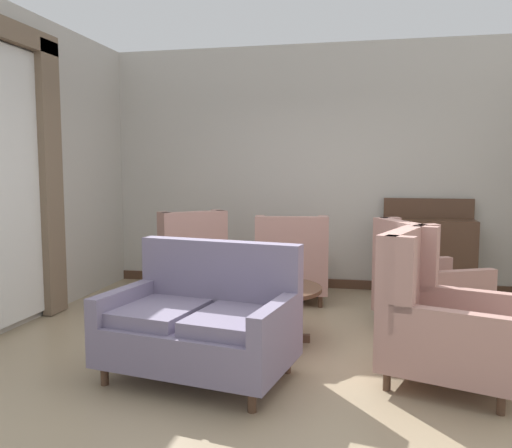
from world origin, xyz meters
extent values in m
plane|color=#9E896B|center=(0.00, 0.00, 0.00)|extent=(7.88, 7.88, 0.00)
cube|color=#BCB7AD|center=(0.00, 2.72, 1.59)|extent=(5.79, 0.08, 3.17)
cube|color=#BCB7AD|center=(-2.82, 0.82, 1.59)|extent=(0.08, 3.80, 3.17)
cube|color=#4C3323|center=(0.00, 2.66, 0.06)|extent=(5.63, 0.03, 0.12)
cube|color=#75604C|center=(-2.70, 0.82, 1.46)|extent=(0.10, 0.32, 2.89)
cylinder|color=#4C3323|center=(-0.22, 0.37, 0.49)|extent=(0.93, 0.93, 0.03)
cylinder|color=#4C3323|center=(-0.22, 0.37, 0.26)|extent=(0.10, 0.10, 0.42)
cube|color=#4C3323|center=(0.00, 0.38, 0.04)|extent=(0.28, 0.07, 0.07)
cube|color=#4C3323|center=(-0.32, 0.57, 0.04)|extent=(0.18, 0.28, 0.07)
cube|color=#4C3323|center=(-0.32, 0.17, 0.04)|extent=(0.18, 0.28, 0.07)
cylinder|color=#4C7A66|center=(-0.24, 0.36, 0.52)|extent=(0.09, 0.09, 0.02)
ellipsoid|color=#4C7A66|center=(-0.24, 0.36, 0.65)|extent=(0.16, 0.16, 0.23)
cylinder|color=#4C7A66|center=(-0.24, 0.36, 0.81)|extent=(0.06, 0.06, 0.10)
torus|color=#4C7A66|center=(-0.24, 0.36, 0.87)|extent=(0.10, 0.10, 0.02)
cube|color=slate|center=(-0.59, -0.61, 0.29)|extent=(1.50, 1.10, 0.30)
cube|color=slate|center=(-0.53, -0.25, 0.72)|extent=(1.37, 0.38, 0.56)
cube|color=slate|center=(-0.90, -0.60, 0.49)|extent=(0.66, 0.76, 0.10)
cube|color=slate|center=(-0.31, -0.71, 0.49)|extent=(0.66, 0.76, 0.10)
cube|color=slate|center=(-1.22, -0.55, 0.54)|extent=(0.25, 0.78, 0.21)
cube|color=slate|center=(0.01, -0.77, 0.54)|extent=(0.25, 0.78, 0.21)
cylinder|color=#4C3323|center=(-1.23, -0.86, 0.07)|extent=(0.06, 0.06, 0.14)
cylinder|color=#4C3323|center=(-0.08, -1.07, 0.07)|extent=(0.06, 0.06, 0.14)
cylinder|color=#4C3323|center=(-1.10, -0.16, 0.07)|extent=(0.06, 0.06, 0.14)
cylinder|color=#4C3323|center=(0.04, -0.37, 0.07)|extent=(0.06, 0.06, 0.14)
cube|color=tan|center=(1.24, 0.97, 0.29)|extent=(1.12, 1.08, 0.30)
cube|color=tan|center=(0.92, 0.81, 0.77)|extent=(0.46, 0.76, 0.64)
cube|color=tan|center=(1.15, 0.55, 0.84)|extent=(0.22, 0.18, 0.49)
cube|color=tan|center=(0.85, 1.16, 0.84)|extent=(0.22, 0.18, 0.49)
cube|color=tan|center=(1.44, 0.69, 0.55)|extent=(0.73, 0.42, 0.21)
cube|color=tan|center=(1.14, 1.30, 0.55)|extent=(0.73, 0.42, 0.21)
cylinder|color=#4C3323|center=(1.70, 0.85, 0.07)|extent=(0.06, 0.06, 0.14)
cylinder|color=#4C3323|center=(1.43, 1.40, 0.07)|extent=(0.06, 0.06, 0.14)
cylinder|color=#4C3323|center=(1.06, 0.54, 0.07)|extent=(0.06, 0.06, 0.14)
cylinder|color=#4C3323|center=(0.79, 1.10, 0.07)|extent=(0.06, 0.06, 0.14)
cube|color=tan|center=(-0.26, 1.95, 0.29)|extent=(0.95, 0.99, 0.29)
cube|color=tan|center=(-0.20, 1.58, 0.74)|extent=(0.83, 0.26, 0.61)
cube|color=tan|center=(0.14, 1.73, 0.81)|extent=(0.13, 0.21, 0.46)
cube|color=tan|center=(-0.57, 1.62, 0.81)|extent=(0.13, 0.21, 0.46)
cube|color=tan|center=(0.09, 2.05, 0.54)|extent=(0.22, 0.78, 0.22)
cube|color=tan|center=(-0.62, 1.94, 0.54)|extent=(0.22, 0.78, 0.22)
cylinder|color=#4C3323|center=(0.01, 2.35, 0.07)|extent=(0.06, 0.06, 0.14)
cylinder|color=#4C3323|center=(-0.64, 2.25, 0.07)|extent=(0.06, 0.06, 0.14)
cylinder|color=#4C3323|center=(0.12, 1.64, 0.07)|extent=(0.06, 0.06, 0.14)
cylinder|color=#4C3323|center=(-0.53, 1.54, 0.07)|extent=(0.06, 0.06, 0.14)
cube|color=tan|center=(1.24, -0.35, 0.29)|extent=(1.12, 1.07, 0.29)
cube|color=tan|center=(0.88, -0.23, 0.77)|extent=(0.40, 0.82, 0.69)
cube|color=tan|center=(0.85, -0.59, 0.86)|extent=(0.22, 0.16, 0.52)
cube|color=tan|center=(1.08, 0.09, 0.86)|extent=(0.22, 0.16, 0.52)
cube|color=tan|center=(1.18, -0.70, 0.54)|extent=(0.79, 0.35, 0.21)
cube|color=tan|center=(1.41, -0.02, 0.54)|extent=(0.79, 0.35, 0.21)
cylinder|color=#4C3323|center=(1.49, -0.78, 0.07)|extent=(0.06, 0.06, 0.14)
cylinder|color=#4C3323|center=(1.70, -0.16, 0.07)|extent=(0.06, 0.06, 0.14)
cylinder|color=#4C3323|center=(0.79, -0.54, 0.07)|extent=(0.06, 0.06, 0.14)
cylinder|color=#4C3323|center=(1.00, 0.08, 0.07)|extent=(0.06, 0.06, 0.14)
cube|color=tan|center=(-1.48, 1.58, 0.27)|extent=(1.13, 1.15, 0.27)
cube|color=tan|center=(-1.25, 1.29, 0.76)|extent=(0.66, 0.58, 0.69)
cube|color=tan|center=(-1.05, 1.57, 0.84)|extent=(0.20, 0.22, 0.52)
cube|color=tan|center=(-1.55, 1.16, 0.84)|extent=(0.20, 0.22, 0.52)
cube|color=tan|center=(-1.26, 1.82, 0.53)|extent=(0.57, 0.66, 0.23)
cube|color=tan|center=(-1.76, 1.41, 0.53)|extent=(0.57, 0.66, 0.23)
cylinder|color=#4C3323|center=(-1.48, 2.04, 0.07)|extent=(0.06, 0.06, 0.14)
cylinder|color=#4C3323|center=(-1.93, 1.66, 0.07)|extent=(0.06, 0.06, 0.14)
cylinder|color=#4C3323|center=(-1.03, 1.49, 0.07)|extent=(0.06, 0.06, 0.14)
cylinder|color=#4C3323|center=(-1.48, 1.11, 0.07)|extent=(0.06, 0.06, 0.14)
cube|color=#4C3323|center=(1.37, 2.42, 0.53)|extent=(1.08, 0.39, 0.86)
cube|color=#4C3323|center=(1.37, 2.59, 1.08)|extent=(1.08, 0.04, 0.25)
cube|color=#4C3323|center=(0.88, 2.27, 0.05)|extent=(0.06, 0.06, 0.10)
cube|color=#4C3323|center=(1.86, 2.27, 0.05)|extent=(0.06, 0.06, 0.10)
cube|color=#4C3323|center=(0.88, 2.56, 0.05)|extent=(0.06, 0.06, 0.10)
cube|color=#4C3323|center=(1.86, 2.56, 0.05)|extent=(0.06, 0.06, 0.10)
camera|label=1|loc=(0.62, -4.29, 1.57)|focal=37.21mm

